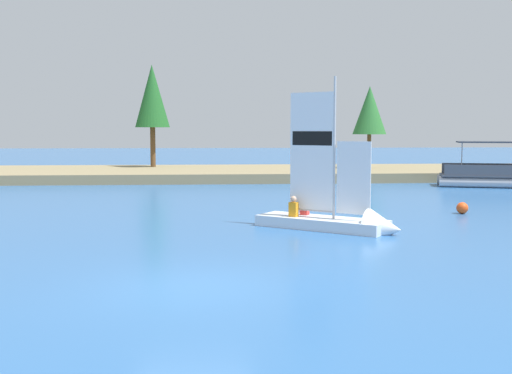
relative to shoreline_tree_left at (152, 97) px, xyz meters
name	(u,v)px	position (x,y,z in m)	size (l,w,h in m)	color
ground_plane	(193,286)	(3.77, -32.65, -5.64)	(200.00, 200.00, 0.00)	#2D609E
shore_bank	(205,173)	(3.77, -2.66, -5.34)	(80.00, 10.69, 0.60)	#897A56
shoreline_tree_left	(152,97)	(0.00, 0.00, 0.00)	(2.48, 2.48, 7.32)	brown
shoreline_tree_midleft	(370,111)	(15.16, -2.68, -1.04)	(2.33, 2.33, 5.69)	brown
sailboat	(345,220)	(8.51, -25.68, -5.27)	(4.76, 4.01, 5.44)	silver
pontoon_boat	(496,176)	(20.57, -10.73, -4.99)	(6.77, 3.94, 2.62)	#B2B2B7
channel_buoy	(462,208)	(13.98, -21.92, -5.41)	(0.46, 0.46, 0.46)	#E54C19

